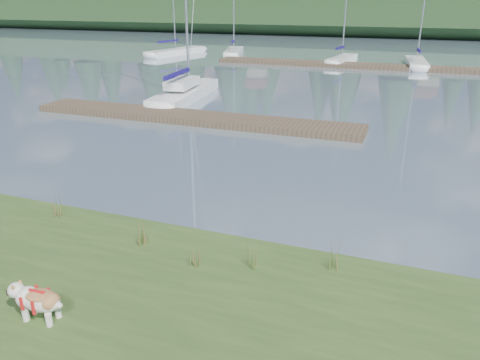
% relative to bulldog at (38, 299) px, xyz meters
% --- Properties ---
extents(ground, '(200.00, 200.00, 0.00)m').
position_rel_bulldog_xyz_m(ground, '(-0.27, 35.37, -0.73)').
color(ground, gray).
rests_on(ground, ground).
extents(bank, '(60.00, 9.00, 0.35)m').
position_rel_bulldog_xyz_m(bank, '(-0.27, -0.63, -0.55)').
color(bank, '#3A5423').
rests_on(bank, ground).
extents(ridge, '(200.00, 20.00, 5.00)m').
position_rel_bulldog_xyz_m(ridge, '(-0.27, 78.37, 1.77)').
color(ridge, '#1C3318').
rests_on(ridge, ground).
extents(bulldog, '(1.01, 0.46, 0.60)m').
position_rel_bulldog_xyz_m(bulldog, '(0.00, 0.00, 0.00)').
color(bulldog, silver).
rests_on(bulldog, bank).
extents(sailboat_main, '(2.58, 8.55, 12.16)m').
position_rel_bulldog_xyz_m(sailboat_main, '(-6.89, 19.48, -0.31)').
color(sailboat_main, white).
rests_on(sailboat_main, ground).
extents(dock_near, '(16.00, 2.00, 0.30)m').
position_rel_bulldog_xyz_m(dock_near, '(-4.27, 14.37, -0.58)').
color(dock_near, '#4C3D2C').
rests_on(dock_near, ground).
extents(dock_far, '(26.00, 2.20, 0.30)m').
position_rel_bulldog_xyz_m(dock_far, '(1.73, 35.37, -0.58)').
color(dock_far, '#4C3D2C').
rests_on(dock_far, ground).
extents(sailboat_bg_0, '(3.53, 8.73, 12.36)m').
position_rel_bulldog_xyz_m(sailboat_bg_0, '(-17.55, 39.10, -0.41)').
color(sailboat_bg_0, white).
rests_on(sailboat_bg_0, ground).
extents(sailboat_bg_1, '(3.32, 7.28, 10.79)m').
position_rel_bulldog_xyz_m(sailboat_bg_1, '(-12.24, 40.66, -0.40)').
color(sailboat_bg_1, white).
rests_on(sailboat_bg_1, ground).
extents(sailboat_bg_2, '(2.05, 6.79, 10.19)m').
position_rel_bulldog_xyz_m(sailboat_bg_2, '(-0.90, 38.16, -0.39)').
color(sailboat_bg_2, white).
rests_on(sailboat_bg_2, ground).
extents(sailboat_bg_3, '(2.15, 7.46, 10.88)m').
position_rel_bulldog_xyz_m(sailboat_bg_3, '(5.15, 38.19, -0.40)').
color(sailboat_bg_3, white).
rests_on(sailboat_bg_3, ground).
extents(weed_0, '(0.17, 0.14, 0.73)m').
position_rel_bulldog_xyz_m(weed_0, '(0.25, 2.71, -0.07)').
color(weed_0, '#475B23').
rests_on(weed_0, bank).
extents(weed_1, '(0.17, 0.14, 0.53)m').
position_rel_bulldog_xyz_m(weed_1, '(0.27, 2.80, -0.15)').
color(weed_1, '#475B23').
rests_on(weed_1, bank).
extents(weed_2, '(0.17, 0.14, 0.58)m').
position_rel_bulldog_xyz_m(weed_2, '(2.78, 2.74, -0.13)').
color(weed_2, '#475B23').
rests_on(weed_2, bank).
extents(weed_3, '(0.17, 0.14, 0.65)m').
position_rel_bulldog_xyz_m(weed_3, '(-2.46, 3.27, -0.10)').
color(weed_3, '#475B23').
rests_on(weed_3, bank).
extents(weed_4, '(0.17, 0.14, 0.47)m').
position_rel_bulldog_xyz_m(weed_4, '(1.70, 2.40, -0.18)').
color(weed_4, '#475B23').
rests_on(weed_4, bank).
extents(weed_5, '(0.17, 0.14, 0.58)m').
position_rel_bulldog_xyz_m(weed_5, '(4.32, 3.27, -0.13)').
color(weed_5, '#475B23').
rests_on(weed_5, bank).
extents(mud_lip, '(60.00, 0.50, 0.14)m').
position_rel_bulldog_xyz_m(mud_lip, '(-0.27, 3.77, -0.66)').
color(mud_lip, '#33281C').
rests_on(mud_lip, ground).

